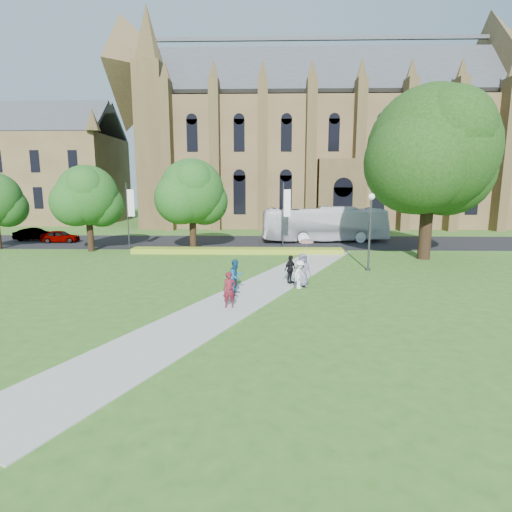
{
  "coord_description": "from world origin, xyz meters",
  "views": [
    {
      "loc": [
        0.49,
        -20.49,
        5.78
      ],
      "look_at": [
        -0.11,
        2.95,
        1.6
      ],
      "focal_mm": 28.0,
      "sensor_mm": 36.0,
      "label": 1
    }
  ],
  "objects_px": {
    "large_tree": "(431,150)",
    "car_1": "(35,234)",
    "streetlamp": "(370,222)",
    "car_0": "(60,236)",
    "tour_coach": "(325,224)",
    "pedestrian_0": "(229,290)"
  },
  "relations": [
    {
      "from": "car_0",
      "to": "tour_coach",
      "type": "bearing_deg",
      "value": -91.02
    },
    {
      "from": "tour_coach",
      "to": "pedestrian_0",
      "type": "bearing_deg",
      "value": 154.72
    },
    {
      "from": "large_tree",
      "to": "pedestrian_0",
      "type": "height_order",
      "value": "large_tree"
    },
    {
      "from": "streetlamp",
      "to": "car_0",
      "type": "relative_size",
      "value": 1.43
    },
    {
      "from": "large_tree",
      "to": "pedestrian_0",
      "type": "relative_size",
      "value": 7.68
    },
    {
      "from": "car_0",
      "to": "pedestrian_0",
      "type": "relative_size",
      "value": 2.13
    },
    {
      "from": "tour_coach",
      "to": "car_0",
      "type": "relative_size",
      "value": 3.49
    },
    {
      "from": "streetlamp",
      "to": "car_1",
      "type": "distance_m",
      "value": 34.38
    },
    {
      "from": "car_0",
      "to": "pedestrian_0",
      "type": "height_order",
      "value": "pedestrian_0"
    },
    {
      "from": "tour_coach",
      "to": "car_1",
      "type": "relative_size",
      "value": 3.21
    },
    {
      "from": "large_tree",
      "to": "car_1",
      "type": "bearing_deg",
      "value": 165.56
    },
    {
      "from": "tour_coach",
      "to": "pedestrian_0",
      "type": "height_order",
      "value": "tour_coach"
    },
    {
      "from": "streetlamp",
      "to": "large_tree",
      "type": "height_order",
      "value": "large_tree"
    },
    {
      "from": "tour_coach",
      "to": "streetlamp",
      "type": "bearing_deg",
      "value": 177.44
    },
    {
      "from": "car_0",
      "to": "car_1",
      "type": "xyz_separation_m",
      "value": [
        -3.34,
        1.21,
        0.03
      ]
    },
    {
      "from": "streetlamp",
      "to": "large_tree",
      "type": "bearing_deg",
      "value": 39.29
    },
    {
      "from": "car_1",
      "to": "large_tree",
      "type": "bearing_deg",
      "value": -107.98
    },
    {
      "from": "car_1",
      "to": "pedestrian_0",
      "type": "bearing_deg",
      "value": -138.74
    },
    {
      "from": "car_1",
      "to": "tour_coach",
      "type": "bearing_deg",
      "value": -93.25
    },
    {
      "from": "streetlamp",
      "to": "car_1",
      "type": "height_order",
      "value": "streetlamp"
    },
    {
      "from": "streetlamp",
      "to": "large_tree",
      "type": "relative_size",
      "value": 0.4
    },
    {
      "from": "streetlamp",
      "to": "car_0",
      "type": "height_order",
      "value": "streetlamp"
    }
  ]
}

